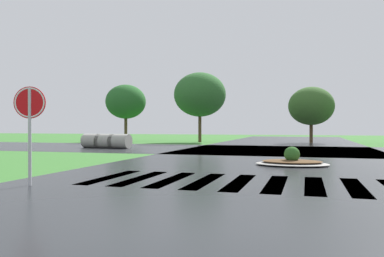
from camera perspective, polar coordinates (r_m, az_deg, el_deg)
ground_plane at (r=5.36m, az=-1.98°, el=-15.53°), size 120.00×120.00×0.10m
asphalt_roadway at (r=15.04m, az=10.21°, el=-5.05°), size 11.40×80.00×0.01m
asphalt_cross_road at (r=23.60m, az=12.49°, el=-3.10°), size 90.00×10.26×0.01m
crosswalk_stripes at (r=9.96m, az=6.94°, el=-7.81°), size 7.65×3.14×0.01m
stop_sign at (r=10.01m, az=-22.65°, el=2.20°), size 0.74×0.25×2.36m
median_island at (r=14.54m, az=14.41°, el=-4.69°), size 2.60×1.84×0.68m
drainage_pipe_stack at (r=25.86m, az=-12.43°, el=-1.80°), size 3.46×1.26×0.92m
background_treeline at (r=33.33m, az=18.74°, el=4.50°), size 36.03×5.95×6.17m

